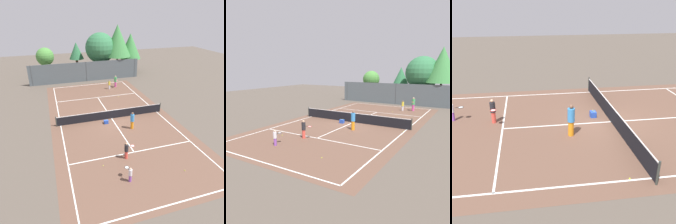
% 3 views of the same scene
% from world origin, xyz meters
% --- Properties ---
extents(ground_plane, '(80.00, 80.00, 0.00)m').
position_xyz_m(ground_plane, '(0.00, 0.00, 0.00)').
color(ground_plane, brown).
extents(court_surface, '(13.00, 25.00, 0.01)m').
position_xyz_m(court_surface, '(0.00, 0.00, 0.00)').
color(court_surface, brown).
rests_on(court_surface, ground_plane).
extents(tennis_net, '(11.90, 0.10, 1.10)m').
position_xyz_m(tennis_net, '(0.00, 0.00, 0.51)').
color(tennis_net, '#333833').
rests_on(tennis_net, ground_plane).
extents(perimeter_fence, '(18.00, 0.12, 3.20)m').
position_xyz_m(perimeter_fence, '(0.00, 14.00, 1.60)').
color(perimeter_fence, '#515B60').
rests_on(perimeter_fence, ground_plane).
extents(tree_1, '(5.14, 5.14, 7.34)m').
position_xyz_m(tree_1, '(3.16, 16.91, 4.76)').
color(tree_1, brown).
rests_on(tree_1, ground_plane).
extents(tree_2, '(2.57, 2.57, 5.64)m').
position_xyz_m(tree_2, '(-0.73, 18.86, 4.13)').
color(tree_2, brown).
rests_on(tree_2, ground_plane).
extents(tree_3, '(3.02, 3.02, 5.00)m').
position_xyz_m(tree_3, '(-6.15, 18.79, 3.47)').
color(tree_3, brown).
rests_on(tree_3, ground_plane).
extents(tree_4, '(4.65, 4.65, 8.57)m').
position_xyz_m(tree_4, '(6.03, 16.10, 5.97)').
color(tree_4, brown).
rests_on(tree_4, ground_plane).
extents(player_0, '(0.29, 0.29, 1.34)m').
position_xyz_m(player_0, '(2.49, 9.19, 0.69)').
color(player_0, silver).
rests_on(player_0, ground_plane).
extents(player_1, '(0.43, 0.96, 1.77)m').
position_xyz_m(player_1, '(3.68, 9.86, 0.91)').
color(player_1, '#D14799').
rests_on(player_1, ground_plane).
extents(player_2, '(0.90, 0.43, 1.48)m').
position_xyz_m(player_2, '(-0.90, -6.94, 0.77)').
color(player_2, '#E54C3F').
rests_on(player_2, ground_plane).
extents(player_3, '(0.37, 0.83, 1.18)m').
position_xyz_m(player_3, '(-1.57, -9.38, 0.62)').
color(player_3, purple).
rests_on(player_3, ground_plane).
extents(player_4, '(0.38, 0.38, 1.80)m').
position_xyz_m(player_4, '(1.32, -2.68, 0.92)').
color(player_4, orange).
rests_on(player_4, ground_plane).
extents(ball_crate, '(0.43, 0.35, 0.43)m').
position_xyz_m(ball_crate, '(-0.88, -0.90, 0.18)').
color(ball_crate, blue).
rests_on(ball_crate, ground_plane).
extents(tennis_ball_0, '(0.07, 0.07, 0.07)m').
position_xyz_m(tennis_ball_0, '(2.77, 5.79, 0.03)').
color(tennis_ball_0, '#CCE533').
rests_on(tennis_ball_0, ground_plane).
extents(tennis_ball_1, '(0.07, 0.07, 0.07)m').
position_xyz_m(tennis_ball_1, '(1.22, 0.49, 0.03)').
color(tennis_ball_1, '#CCE533').
rests_on(tennis_ball_1, ground_plane).
extents(tennis_ball_2, '(0.07, 0.07, 0.07)m').
position_xyz_m(tennis_ball_2, '(-2.94, -7.31, 0.03)').
color(tennis_ball_2, '#CCE533').
rests_on(tennis_ball_2, ground_plane).
extents(tennis_ball_3, '(0.07, 0.07, 0.07)m').
position_xyz_m(tennis_ball_3, '(-2.59, 0.41, 0.03)').
color(tennis_ball_3, '#CCE533').
rests_on(tennis_ball_3, ground_plane).
extents(tennis_ball_4, '(0.07, 0.07, 0.07)m').
position_xyz_m(tennis_ball_4, '(1.69, 7.67, 0.03)').
color(tennis_ball_4, '#CCE533').
rests_on(tennis_ball_4, ground_plane).
extents(tennis_ball_5, '(0.07, 0.07, 0.07)m').
position_xyz_m(tennis_ball_5, '(5.42, -0.93, 0.03)').
color(tennis_ball_5, '#CCE533').
rests_on(tennis_ball_5, ground_plane).
extents(tennis_ball_6, '(0.07, 0.07, 0.07)m').
position_xyz_m(tennis_ball_6, '(2.72, -9.63, 0.03)').
color(tennis_ball_6, '#CCE533').
rests_on(tennis_ball_6, ground_plane).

